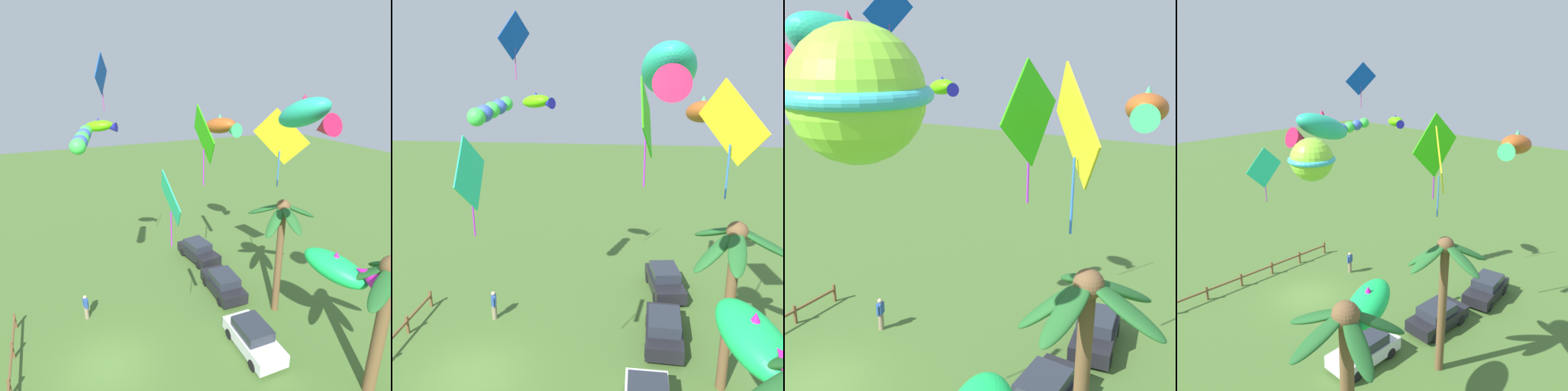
{
  "view_description": "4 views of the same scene",
  "coord_description": "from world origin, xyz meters",
  "views": [
    {
      "loc": [
        14.17,
        -1.54,
        13.8
      ],
      "look_at": [
        -1.03,
        5.19,
        8.11
      ],
      "focal_mm": 31.64,
      "sensor_mm": 36.0,
      "label": 1
    },
    {
      "loc": [
        14.23,
        6.43,
        12.56
      ],
      "look_at": [
        0.37,
        4.94,
        8.39
      ],
      "focal_mm": 38.13,
      "sensor_mm": 36.0,
      "label": 2
    },
    {
      "loc": [
        10.42,
        13.59,
        12.58
      ],
      "look_at": [
        -1.45,
        6.61,
        8.44
      ],
      "focal_mm": 44.1,
      "sensor_mm": 36.0,
      "label": 3
    },
    {
      "loc": [
        15.11,
        20.83,
        15.28
      ],
      "look_at": [
        -0.94,
        5.16,
        8.06
      ],
      "focal_mm": 39.72,
      "sensor_mm": 36.0,
      "label": 4
    }
  ],
  "objects": [
    {
      "name": "kite_diamond_9",
      "position": [
        -0.47,
        9.82,
        10.81
      ],
      "size": [
        2.38,
        1.94,
        4.19
      ],
      "color": "yellow"
    },
    {
      "name": "palm_tree_1",
      "position": [
        6.22,
        10.78,
        5.16
      ],
      "size": [
        4.52,
        4.53,
        7.01
      ],
      "color": "brown",
      "rests_on": "ground"
    },
    {
      "name": "spectator_0",
      "position": [
        -4.36,
        -0.53,
        0.81
      ],
      "size": [
        0.54,
        0.31,
        1.59
      ],
      "color": "gray",
      "rests_on": "ground"
    },
    {
      "name": "parked_car_0",
      "position": [
        -8.17,
        8.6,
        0.75
      ],
      "size": [
        4.1,
        2.23,
        1.51
      ],
      "color": "black",
      "rests_on": "ground"
    },
    {
      "name": "kite_fish_4",
      "position": [
        -7.35,
        9.99,
        10.61
      ],
      "size": [
        3.63,
        2.06,
        1.56
      ],
      "color": "#B4541D"
    },
    {
      "name": "kite_fish_5",
      "position": [
        4.33,
        9.93,
        5.67
      ],
      "size": [
        3.76,
        2.54,
        1.67
      ],
      "color": "#18CC58"
    },
    {
      "name": "kite_fish_6",
      "position": [
        4.23,
        7.22,
        12.55
      ],
      "size": [
        3.01,
        1.32,
        1.75
      ],
      "color": "#28C297"
    },
    {
      "name": "kite_fish_2",
      "position": [
        -6.79,
        1.63,
        11.12
      ],
      "size": [
        1.69,
        2.09,
        0.88
      ],
      "color": "#5DDF0D"
    },
    {
      "name": "parked_car_1",
      "position": [
        1.84,
        7.28,
        0.75
      ],
      "size": [
        3.93,
        1.79,
        1.51
      ],
      "color": "silver",
      "rests_on": "ground"
    },
    {
      "name": "palm_tree_0",
      "position": [
        -0.47,
        10.39,
        5.55
      ],
      "size": [
        4.05,
        3.94,
        7.32
      ],
      "color": "brown",
      "rests_on": "ground"
    },
    {
      "name": "kite_diamond_8",
      "position": [
        -3.76,
        1.41,
        13.96
      ],
      "size": [
        1.77,
        0.9,
        2.73
      ],
      "color": "blue"
    },
    {
      "name": "kite_diamond_1",
      "position": [
        -3.94,
        7.01,
        10.62
      ],
      "size": [
        3.46,
        0.6,
        4.8
      ],
      "color": "#30E90E"
    },
    {
      "name": "kite_tube_7",
      "position": [
        -3.69,
        0.18,
        10.91
      ],
      "size": [
        2.78,
        1.39,
        1.12
      ],
      "color": "#41E950"
    },
    {
      "name": "ground_plane",
      "position": [
        0.0,
        0.0,
        0.0
      ],
      "size": [
        120.0,
        120.0,
        0.0
      ],
      "primitive_type": "plane",
      "color": "#476B2D"
    },
    {
      "name": "kite_diamond_3",
      "position": [
        3.8,
        2.13,
        9.91
      ],
      "size": [
        2.02,
        0.42,
        2.79
      ],
      "color": "#24F0A2"
    },
    {
      "name": "parked_car_2",
      "position": [
        -3.27,
        8.22,
        0.75
      ],
      "size": [
        3.97,
        1.88,
        1.51
      ],
      "color": "black",
      "rests_on": "ground"
    }
  ]
}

